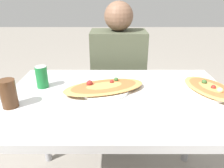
{
  "coord_description": "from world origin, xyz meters",
  "views": [
    {
      "loc": [
        -0.04,
        -1.03,
        1.27
      ],
      "look_at": [
        -0.04,
        0.02,
        0.81
      ],
      "focal_mm": 35.0,
      "sensor_mm": 36.0,
      "label": 1
    }
  ],
  "objects_px": {
    "dining_table": "(119,109)",
    "drink_glass": "(9,93)",
    "person_seated": "(119,65)",
    "chair_far_seated": "(118,84)",
    "pizza_main": "(105,88)",
    "pizza_second": "(211,89)",
    "soda_can": "(42,77)"
  },
  "relations": [
    {
      "from": "soda_can",
      "to": "chair_far_seated",
      "type": "bearing_deg",
      "value": 53.91
    },
    {
      "from": "pizza_main",
      "to": "dining_table",
      "type": "bearing_deg",
      "value": -37.6
    },
    {
      "from": "drink_glass",
      "to": "soda_can",
      "type": "bearing_deg",
      "value": 68.73
    },
    {
      "from": "person_seated",
      "to": "soda_can",
      "type": "xyz_separation_m",
      "value": [
        -0.45,
        -0.5,
        0.1
      ]
    },
    {
      "from": "chair_far_seated",
      "to": "drink_glass",
      "type": "relative_size",
      "value": 6.34
    },
    {
      "from": "chair_far_seated",
      "to": "soda_can",
      "type": "distance_m",
      "value": 0.82
    },
    {
      "from": "pizza_second",
      "to": "soda_can",
      "type": "bearing_deg",
      "value": 175.82
    },
    {
      "from": "pizza_main",
      "to": "pizza_second",
      "type": "distance_m",
      "value": 0.58
    },
    {
      "from": "person_seated",
      "to": "dining_table",
      "type": "bearing_deg",
      "value": 88.83
    },
    {
      "from": "dining_table",
      "to": "soda_can",
      "type": "distance_m",
      "value": 0.47
    },
    {
      "from": "chair_far_seated",
      "to": "soda_can",
      "type": "height_order",
      "value": "soda_can"
    },
    {
      "from": "soda_can",
      "to": "pizza_second",
      "type": "distance_m",
      "value": 0.94
    },
    {
      "from": "dining_table",
      "to": "soda_can",
      "type": "relative_size",
      "value": 9.66
    },
    {
      "from": "soda_can",
      "to": "drink_glass",
      "type": "relative_size",
      "value": 0.91
    },
    {
      "from": "chair_far_seated",
      "to": "drink_glass",
      "type": "height_order",
      "value": "drink_glass"
    },
    {
      "from": "chair_far_seated",
      "to": "drink_glass",
      "type": "distance_m",
      "value": 1.04
    },
    {
      "from": "person_seated",
      "to": "drink_glass",
      "type": "bearing_deg",
      "value": 53.76
    },
    {
      "from": "person_seated",
      "to": "pizza_main",
      "type": "bearing_deg",
      "value": 80.53
    },
    {
      "from": "dining_table",
      "to": "person_seated",
      "type": "xyz_separation_m",
      "value": [
        0.01,
        0.62,
        0.04
      ]
    },
    {
      "from": "drink_glass",
      "to": "pizza_second",
      "type": "bearing_deg",
      "value": 8.85
    },
    {
      "from": "drink_glass",
      "to": "pizza_main",
      "type": "bearing_deg",
      "value": 21.65
    },
    {
      "from": "chair_far_seated",
      "to": "dining_table",
      "type": "bearing_deg",
      "value": 89.01
    },
    {
      "from": "pizza_main",
      "to": "soda_can",
      "type": "relative_size",
      "value": 3.96
    },
    {
      "from": "chair_far_seated",
      "to": "person_seated",
      "type": "relative_size",
      "value": 0.73
    },
    {
      "from": "soda_can",
      "to": "pizza_second",
      "type": "height_order",
      "value": "soda_can"
    },
    {
      "from": "dining_table",
      "to": "pizza_main",
      "type": "distance_m",
      "value": 0.14
    },
    {
      "from": "chair_far_seated",
      "to": "pizza_second",
      "type": "height_order",
      "value": "chair_far_seated"
    },
    {
      "from": "person_seated",
      "to": "pizza_main",
      "type": "relative_size",
      "value": 2.41
    },
    {
      "from": "drink_glass",
      "to": "pizza_second",
      "type": "relative_size",
      "value": 0.34
    },
    {
      "from": "soda_can",
      "to": "drink_glass",
      "type": "bearing_deg",
      "value": -111.27
    },
    {
      "from": "pizza_main",
      "to": "drink_glass",
      "type": "relative_size",
      "value": 3.6
    },
    {
      "from": "dining_table",
      "to": "drink_glass",
      "type": "distance_m",
      "value": 0.55
    }
  ]
}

